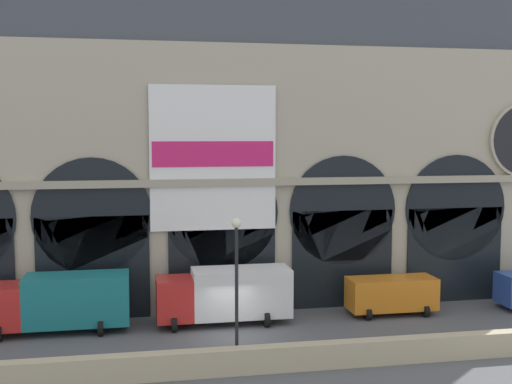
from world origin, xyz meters
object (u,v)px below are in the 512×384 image
Objects in this scene: box_truck_midwest at (60,301)px; street_lamp_quayside at (237,273)px; van_mideast at (391,294)px; box_truck_center at (226,294)px.

box_truck_midwest is 11.29m from street_lamp_quayside.
van_mideast is 0.75× the size of street_lamp_quayside.
street_lamp_quayside is (-0.45, -6.81, 2.71)m from box_truck_center.
box_truck_center is 1.09× the size of street_lamp_quayside.
street_lamp_quayside is (-10.36, -6.85, 3.17)m from van_mideast.
box_truck_midwest is 1.00× the size of box_truck_center.
box_truck_center is at bearing -0.64° from box_truck_midwest.
street_lamp_quayside is at bearing -93.76° from box_truck_center.
box_truck_midwest is at bearing 179.82° from van_mideast.
box_truck_midwest is 1.44× the size of van_mideast.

